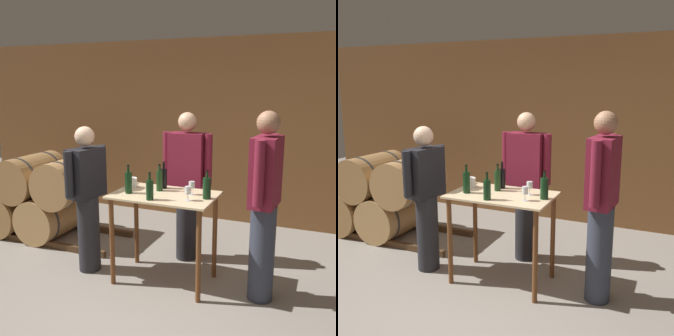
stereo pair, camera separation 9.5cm
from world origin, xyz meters
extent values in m
plane|color=gray|center=(0.00, 0.00, 0.00)|extent=(14.00, 14.00, 0.00)
cube|color=brown|center=(0.00, 2.66, 1.35)|extent=(8.40, 0.05, 2.70)
cube|color=#4C331E|center=(-2.09, 0.75, 0.04)|extent=(2.67, 0.06, 0.08)
cube|color=#4C331E|center=(-2.09, 1.45, 0.04)|extent=(2.67, 0.06, 0.08)
cylinder|color=#9E7242|center=(-2.41, 1.10, 0.30)|extent=(0.59, 0.88, 0.59)
cylinder|color=#38383D|center=(-2.41, 0.84, 0.30)|extent=(0.61, 0.03, 0.61)
cylinder|color=#38383D|center=(-2.41, 1.36, 0.30)|extent=(0.61, 0.03, 0.61)
cylinder|color=tan|center=(-1.78, 1.10, 0.30)|extent=(0.59, 0.88, 0.59)
cylinder|color=#38383D|center=(-1.78, 0.84, 0.30)|extent=(0.61, 0.03, 0.61)
cylinder|color=#38383D|center=(-1.78, 1.36, 0.30)|extent=(0.61, 0.03, 0.61)
cylinder|color=#9E7242|center=(-2.09, 1.10, 0.80)|extent=(0.59, 0.88, 0.59)
cylinder|color=#38383D|center=(-2.09, 0.84, 0.80)|extent=(0.61, 0.03, 0.61)
cylinder|color=#38383D|center=(-2.09, 1.36, 0.80)|extent=(0.61, 0.03, 0.61)
cylinder|color=#AD7F4C|center=(-1.47, 1.10, 0.80)|extent=(0.59, 0.88, 0.59)
cylinder|color=#38383D|center=(-1.47, 0.84, 0.80)|extent=(0.61, 0.03, 0.61)
cylinder|color=#38383D|center=(-1.47, 1.36, 0.80)|extent=(0.61, 0.03, 0.61)
cube|color=beige|center=(0.11, 0.52, 0.94)|extent=(1.05, 0.66, 0.02)
cylinder|color=brown|center=(-0.35, 0.25, 0.46)|extent=(0.05, 0.05, 0.93)
cylinder|color=brown|center=(0.58, 0.25, 0.46)|extent=(0.05, 0.05, 0.93)
cylinder|color=brown|center=(-0.35, 0.79, 0.46)|extent=(0.05, 0.05, 0.93)
cylinder|color=brown|center=(0.58, 0.79, 0.46)|extent=(0.05, 0.05, 0.93)
cylinder|color=black|center=(-0.23, 0.41, 1.05)|extent=(0.07, 0.07, 0.22)
cylinder|color=black|center=(-0.23, 0.41, 1.20)|extent=(0.02, 0.02, 0.08)
cylinder|color=black|center=(-0.23, 0.41, 1.23)|extent=(0.03, 0.03, 0.02)
cylinder|color=#193819|center=(0.02, 0.62, 1.05)|extent=(0.07, 0.07, 0.21)
cylinder|color=#193819|center=(0.02, 0.62, 1.20)|extent=(0.02, 0.02, 0.07)
cylinder|color=black|center=(0.02, 0.62, 1.22)|extent=(0.03, 0.03, 0.02)
cylinder|color=black|center=(0.02, 0.73, 1.05)|extent=(0.07, 0.07, 0.21)
cylinder|color=black|center=(0.02, 0.73, 1.20)|extent=(0.02, 0.02, 0.08)
cylinder|color=black|center=(0.02, 0.73, 1.23)|extent=(0.03, 0.03, 0.02)
cylinder|color=black|center=(0.07, 0.28, 1.04)|extent=(0.07, 0.07, 0.19)
cylinder|color=black|center=(0.07, 0.28, 1.18)|extent=(0.02, 0.02, 0.08)
cylinder|color=black|center=(0.07, 0.28, 1.21)|extent=(0.03, 0.03, 0.02)
cylinder|color=black|center=(0.56, 0.53, 1.05)|extent=(0.08, 0.08, 0.21)
cylinder|color=black|center=(0.56, 0.53, 1.19)|extent=(0.02, 0.02, 0.07)
cylinder|color=black|center=(0.56, 0.53, 1.22)|extent=(0.03, 0.03, 0.02)
cylinder|color=silver|center=(0.38, 0.61, 0.95)|extent=(0.06, 0.06, 0.00)
cylinder|color=silver|center=(0.38, 0.61, 0.98)|extent=(0.01, 0.01, 0.07)
cylinder|color=silver|center=(0.38, 0.61, 1.05)|extent=(0.06, 0.06, 0.07)
cylinder|color=silver|center=(0.41, 0.40, 0.95)|extent=(0.06, 0.06, 0.00)
cylinder|color=silver|center=(0.41, 0.40, 0.98)|extent=(0.01, 0.01, 0.06)
cylinder|color=silver|center=(0.41, 0.40, 1.05)|extent=(0.06, 0.06, 0.07)
cylinder|color=white|center=(-0.31, 0.62, 1.00)|extent=(0.13, 0.13, 0.11)
cylinder|color=#232328|center=(0.14, 1.13, 0.43)|extent=(0.24, 0.24, 0.87)
cube|color=maroon|center=(0.14, 1.13, 1.18)|extent=(0.40, 0.22, 0.64)
sphere|color=tan|center=(0.14, 1.13, 1.63)|extent=(0.21, 0.21, 0.21)
cylinder|color=maroon|center=(0.39, 1.13, 1.22)|extent=(0.09, 0.09, 0.57)
cylinder|color=maroon|center=(-0.11, 1.13, 1.22)|extent=(0.09, 0.09, 0.57)
cylinder|color=#333847|center=(1.11, 0.54, 0.47)|extent=(0.24, 0.24, 0.94)
cube|color=maroon|center=(1.11, 0.54, 1.26)|extent=(0.25, 0.42, 0.64)
sphere|color=#9E7051|center=(1.11, 0.54, 1.70)|extent=(0.21, 0.21, 0.21)
cylinder|color=maroon|center=(1.13, 0.79, 1.29)|extent=(0.09, 0.09, 0.57)
cylinder|color=maroon|center=(1.09, 0.29, 1.29)|extent=(0.09, 0.09, 0.57)
cylinder|color=#232328|center=(-0.75, 0.43, 0.42)|extent=(0.24, 0.24, 0.85)
cube|color=black|center=(-0.75, 0.43, 1.11)|extent=(0.29, 0.43, 0.53)
sphere|color=beige|center=(-0.75, 0.43, 1.50)|extent=(0.21, 0.21, 0.21)
cylinder|color=black|center=(-0.80, 0.19, 1.14)|extent=(0.09, 0.09, 0.48)
cylinder|color=black|center=(-0.71, 0.68, 1.14)|extent=(0.09, 0.09, 0.48)
camera|label=1|loc=(1.62, -3.00, 2.02)|focal=42.00mm
camera|label=2|loc=(1.71, -2.96, 2.02)|focal=42.00mm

